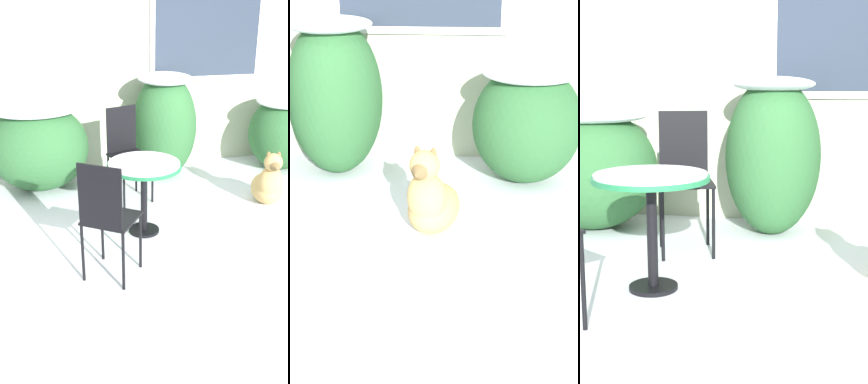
# 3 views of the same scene
# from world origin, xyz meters

# --- Properties ---
(ground_plane) EXTENTS (16.00, 16.00, 0.00)m
(ground_plane) POSITION_xyz_m (0.00, 0.00, 0.00)
(ground_plane) COLOR white
(house_wall) EXTENTS (8.00, 0.10, 3.37)m
(house_wall) POSITION_xyz_m (0.04, 2.20, 1.69)
(house_wall) COLOR #B2BC9E
(house_wall) RESTS_ON ground_plane
(shrub_left) EXTENTS (1.12, 0.91, 1.00)m
(shrub_left) POSITION_xyz_m (-1.30, 1.61, 0.53)
(shrub_left) COLOR #2D6033
(shrub_left) RESTS_ON ground_plane
(shrub_middle) EXTENTS (0.75, 0.82, 1.25)m
(shrub_middle) POSITION_xyz_m (0.19, 1.72, 0.66)
(shrub_middle) COLOR #2D6033
(shrub_middle) RESTS_ON ground_plane
(shrub_right) EXTENTS (0.85, 0.84, 0.92)m
(shrub_right) POSITION_xyz_m (1.71, 1.65, 0.50)
(shrub_right) COLOR #2D6033
(shrub_right) RESTS_ON ground_plane
(patio_table) EXTENTS (0.68, 0.68, 0.70)m
(patio_table) POSITION_xyz_m (-0.38, 0.32, 0.59)
(patio_table) COLOR black
(patio_table) RESTS_ON ground_plane
(patio_chair_near_table) EXTENTS (0.49, 0.49, 1.01)m
(patio_chair_near_table) POSITION_xyz_m (-0.38, 1.15, 0.56)
(patio_chair_near_table) COLOR black
(patio_chair_near_table) RESTS_ON ground_plane
(patio_chair_far_side) EXTENTS (0.53, 0.53, 1.01)m
(patio_chair_far_side) POSITION_xyz_m (-0.83, -0.40, 0.56)
(patio_chair_far_side) COLOR black
(patio_chair_far_side) RESTS_ON ground_plane
(dog) EXTENTS (0.43, 0.68, 0.63)m
(dog) POSITION_xyz_m (1.06, 0.66, 0.22)
(dog) COLOR tan
(dog) RESTS_ON ground_plane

